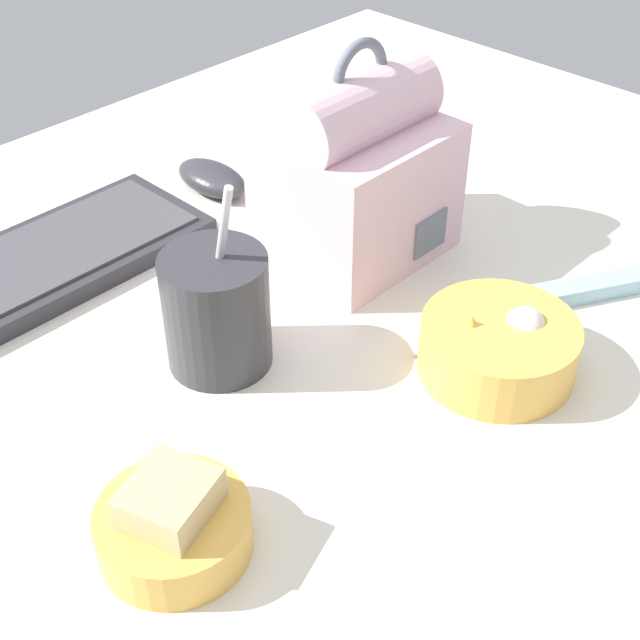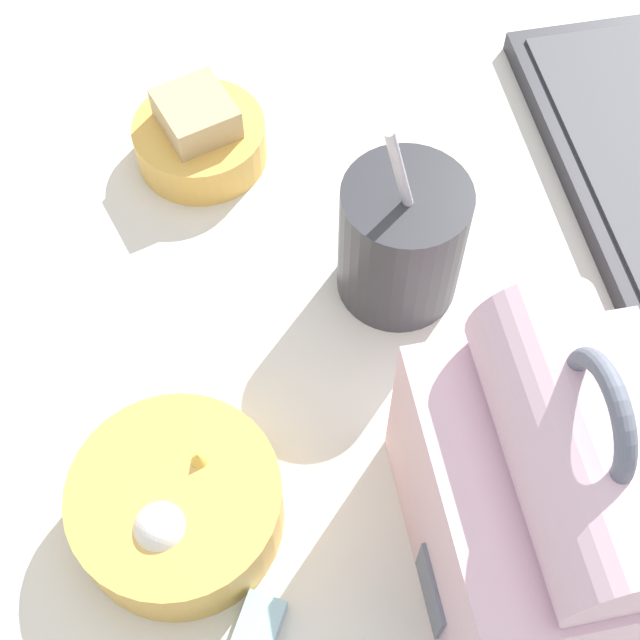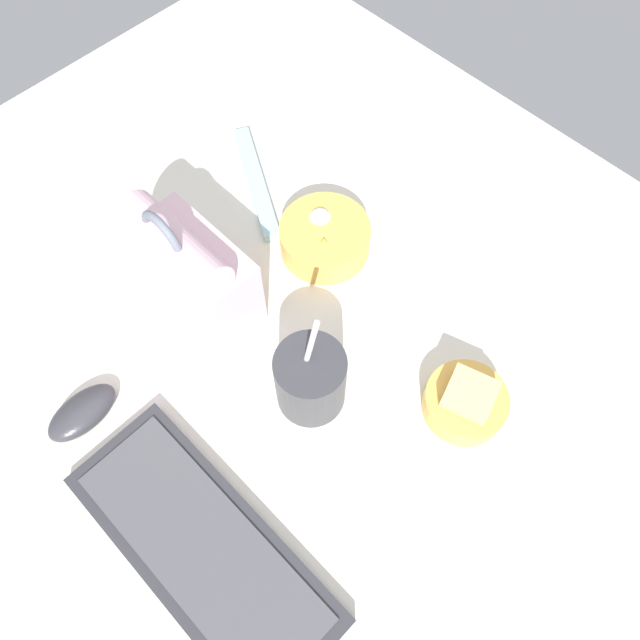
{
  "view_description": "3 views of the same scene",
  "coord_description": "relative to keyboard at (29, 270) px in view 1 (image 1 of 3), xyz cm",
  "views": [
    {
      "loc": [
        -39.69,
        -39.76,
        51.36
      ],
      "look_at": [
        1.08,
        -0.56,
        7.0
      ],
      "focal_mm": 50.0,
      "sensor_mm": 36.0,
      "label": 1
    },
    {
      "loc": [
        30.64,
        -6.32,
        57.27
      ],
      "look_at": [
        1.08,
        -0.56,
        7.0
      ],
      "focal_mm": 50.0,
      "sensor_mm": 36.0,
      "label": 2
    },
    {
      "loc": [
        -25.35,
        25.87,
        78.09
      ],
      "look_at": [
        1.08,
        -0.56,
        7.0
      ],
      "focal_mm": 35.0,
      "sensor_mm": 36.0,
      "label": 3
    }
  ],
  "objects": [
    {
      "name": "lunch_bag",
      "position": [
        25.24,
        -18.89,
        7.4
      ],
      "size": [
        16.3,
        13.97,
        21.53
      ],
      "color": "beige",
      "rests_on": "desk_surface"
    },
    {
      "name": "desk_surface",
      "position": [
        8.82,
        -28.18,
        -2.02
      ],
      "size": [
        140.0,
        110.0,
        2.0
      ],
      "color": "silver",
      "rests_on": "ground"
    },
    {
      "name": "bento_bowl_sandwich",
      "position": [
        -10.17,
        -34.54,
        1.27
      ],
      "size": [
        10.49,
        10.49,
        6.13
      ],
      "color": "#EAB24C",
      "rests_on": "desk_surface"
    },
    {
      "name": "bento_bowl_snacks",
      "position": [
        19.74,
        -39.52,
        1.57
      ],
      "size": [
        13.02,
        13.02,
        5.84
      ],
      "color": "#EAB24C",
      "rests_on": "desk_surface"
    },
    {
      "name": "computer_mouse",
      "position": [
        23.06,
        0.35,
        0.47
      ],
      "size": [
        5.16,
        9.56,
        2.97
      ],
      "color": "#333338",
      "rests_on": "desk_surface"
    },
    {
      "name": "keyboard",
      "position": [
        0.0,
        0.0,
        0.0
      ],
      "size": [
        35.0,
        13.73,
        2.1
      ],
      "color": "#2D2D33",
      "rests_on": "desk_surface"
    },
    {
      "name": "chopstick_case",
      "position": [
        35.47,
        -40.34,
        -0.22
      ],
      "size": [
        20.14,
        12.76,
        1.6
      ],
      "color": "#99C6D6",
      "rests_on": "desk_surface"
    },
    {
      "name": "soup_cup",
      "position": [
        4.79,
        -21.98,
        4.36
      ],
      "size": [
        8.8,
        8.8,
        17.18
      ],
      "color": "#333338",
      "rests_on": "desk_surface"
    }
  ]
}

